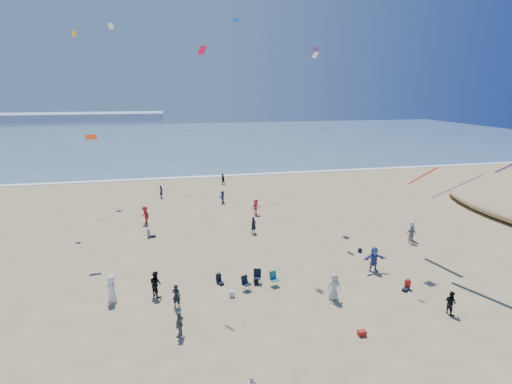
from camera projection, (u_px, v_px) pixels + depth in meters
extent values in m
plane|color=tan|center=(251.00, 377.00, 18.83)|extent=(220.00, 220.00, 0.00)
cube|color=#476B84|center=(180.00, 139.00, 108.66)|extent=(220.00, 100.00, 0.06)
cube|color=white|center=(192.00, 177.00, 61.38)|extent=(220.00, 1.20, 0.08)
cube|color=#7A8EA8|center=(28.00, 118.00, 166.74)|extent=(110.00, 20.00, 3.20)
imported|color=black|center=(156.00, 284.00, 26.00)|extent=(1.04, 1.07, 1.74)
imported|color=black|center=(223.00, 179.00, 56.71)|extent=(0.89, 0.78, 1.54)
imported|color=white|center=(112.00, 289.00, 25.31)|extent=(0.89, 1.04, 1.80)
imported|color=#3A4EA0|center=(374.00, 259.00, 29.60)|extent=(1.78, 0.66, 1.89)
imported|color=red|center=(256.00, 207.00, 43.07)|extent=(1.26, 1.05, 1.69)
imported|color=black|center=(451.00, 302.00, 24.00)|extent=(0.68, 0.80, 1.47)
imported|color=slate|center=(180.00, 324.00, 21.76)|extent=(0.74, 0.95, 1.50)
imported|color=beige|center=(334.00, 287.00, 25.58)|extent=(0.92, 0.63, 1.81)
imported|color=maroon|center=(145.00, 215.00, 40.07)|extent=(1.22, 1.35, 1.81)
imported|color=gray|center=(411.00, 234.00, 35.04)|extent=(1.01, 0.69, 1.59)
imported|color=black|center=(161.00, 192.00, 49.73)|extent=(0.59, 0.68, 1.56)
imported|color=white|center=(411.00, 231.00, 35.75)|extent=(0.62, 0.89, 1.75)
imported|color=navy|center=(222.00, 197.00, 47.49)|extent=(0.98, 1.43, 1.48)
imported|color=black|center=(254.00, 225.00, 37.42)|extent=(0.68, 0.58, 1.58)
imported|color=black|center=(176.00, 296.00, 24.71)|extent=(0.66, 0.56, 1.53)
cube|color=silver|center=(232.00, 294.00, 26.07)|extent=(0.35, 0.20, 0.40)
cube|color=black|center=(256.00, 282.00, 27.70)|extent=(0.30, 0.22, 0.38)
cube|color=maroon|center=(362.00, 333.00, 21.97)|extent=(0.45, 0.30, 0.30)
cube|color=black|center=(360.00, 250.00, 33.18)|extent=(0.28, 0.18, 0.34)
cube|color=#FF521B|center=(91.00, 137.00, 31.61)|extent=(0.86, 0.23, 0.45)
cube|color=#FFAE3A|center=(74.00, 34.00, 39.84)|extent=(0.54, 0.43, 0.55)
cube|color=purple|center=(392.00, 31.00, 38.09)|extent=(0.51, 0.63, 0.65)
cube|color=#107EE6|center=(236.00, 20.00, 41.92)|extent=(0.72, 0.51, 0.38)
cube|color=#54218D|center=(316.00, 49.00, 37.15)|extent=(0.47, 0.83, 0.43)
cube|color=red|center=(202.00, 50.00, 26.57)|extent=(0.60, 0.78, 0.57)
cube|color=white|center=(111.00, 26.00, 49.54)|extent=(0.61, 0.44, 0.67)
cube|color=white|center=(315.00, 55.00, 40.59)|extent=(0.72, 0.65, 0.60)
cube|color=#5C269B|center=(456.00, 187.00, 27.90)|extent=(0.35, 3.14, 2.21)
cube|color=#EA3F18|center=(423.00, 176.00, 31.99)|extent=(0.35, 2.64, 1.87)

